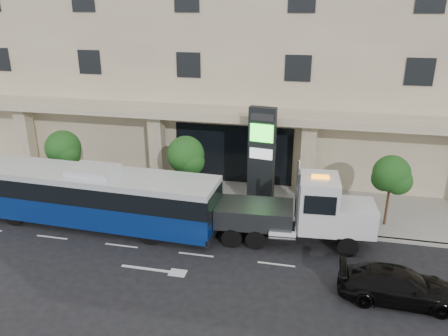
# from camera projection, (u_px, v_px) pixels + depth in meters

# --- Properties ---
(ground) EXTENTS (120.00, 120.00, 0.00)m
(ground) POSITION_uv_depth(u_px,v_px,m) (204.00, 240.00, 23.10)
(ground) COLOR black
(ground) RESTS_ON ground
(sidewalk) EXTENTS (120.00, 6.00, 0.15)m
(sidewalk) POSITION_uv_depth(u_px,v_px,m) (224.00, 200.00, 27.64)
(sidewalk) COLOR gray
(sidewalk) RESTS_ON ground
(curb) EXTENTS (120.00, 0.30, 0.15)m
(curb) POSITION_uv_depth(u_px,v_px,m) (213.00, 221.00, 24.90)
(curb) COLOR gray
(curb) RESTS_ON ground
(convention_center) EXTENTS (60.00, 17.60, 20.00)m
(convention_center) POSITION_uv_depth(u_px,v_px,m) (253.00, 28.00, 33.66)
(convention_center) COLOR tan
(convention_center) RESTS_ON ground
(tree_left) EXTENTS (2.27, 2.20, 4.22)m
(tree_left) POSITION_uv_depth(u_px,v_px,m) (64.00, 150.00, 27.29)
(tree_left) COLOR #422B19
(tree_left) RESTS_ON sidewalk
(tree_mid) EXTENTS (2.28, 2.20, 4.38)m
(tree_mid) POSITION_uv_depth(u_px,v_px,m) (186.00, 157.00, 25.63)
(tree_mid) COLOR #422B19
(tree_mid) RESTS_ON sidewalk
(tree_right) EXTENTS (2.10, 2.00, 4.04)m
(tree_right) POSITION_uv_depth(u_px,v_px,m) (392.00, 176.00, 23.39)
(tree_right) COLOR #422B19
(tree_right) RESTS_ON sidewalk
(city_bus) EXTENTS (13.83, 3.44, 3.48)m
(city_bus) POSITION_uv_depth(u_px,v_px,m) (96.00, 196.00, 24.07)
(city_bus) COLOR black
(city_bus) RESTS_ON ground
(tow_truck) EXTENTS (9.16, 2.75, 4.16)m
(tow_truck) POSITION_uv_depth(u_px,v_px,m) (301.00, 213.00, 22.30)
(tow_truck) COLOR #2D3033
(tow_truck) RESTS_ON ground
(black_sedan) EXTENTS (4.95, 2.04, 1.43)m
(black_sedan) POSITION_uv_depth(u_px,v_px,m) (399.00, 285.00, 18.19)
(black_sedan) COLOR black
(black_sedan) RESTS_ON ground
(signage_pylon) EXTENTS (1.60, 0.78, 6.16)m
(signage_pylon) POSITION_uv_depth(u_px,v_px,m) (261.00, 158.00, 25.40)
(signage_pylon) COLOR black
(signage_pylon) RESTS_ON sidewalk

